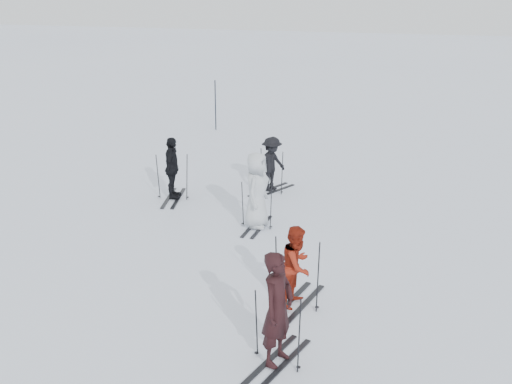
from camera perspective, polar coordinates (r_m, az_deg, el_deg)
ground at (r=14.34m, az=-1.17°, el=-5.01°), size 120.00×120.00×0.00m
skier_near_dark at (r=9.91m, az=1.94°, el=-10.47°), size 0.60×0.76×1.84m
skier_red at (r=11.68m, az=3.66°, el=-6.69°), size 0.70×0.83×1.51m
skier_grey at (r=15.21m, az=0.06°, el=0.09°), size 0.59×0.90×1.83m
skier_uphill_left at (r=17.38m, az=-7.47°, el=2.03°), size 0.61×1.05×1.68m
skier_uphill_far at (r=17.92m, az=1.41°, el=2.44°), size 0.93×1.14×1.53m
skis_near_dark at (r=10.06m, az=1.92°, el=-11.99°), size 1.86×1.29×1.23m
skis_red at (r=11.72m, az=3.66°, el=-7.05°), size 2.00×1.31×1.35m
skis_grey at (r=15.32m, az=0.06°, el=-1.10°), size 1.61×0.87×1.16m
skis_uphill_left at (r=17.44m, az=-7.44°, el=1.42°), size 1.93×1.29×1.29m
skis_uphill_far at (r=17.96m, az=1.40°, el=1.99°), size 1.91×1.53×1.24m
piste_marker at (r=25.41m, az=-3.63°, el=7.71°), size 0.05×0.05×1.96m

